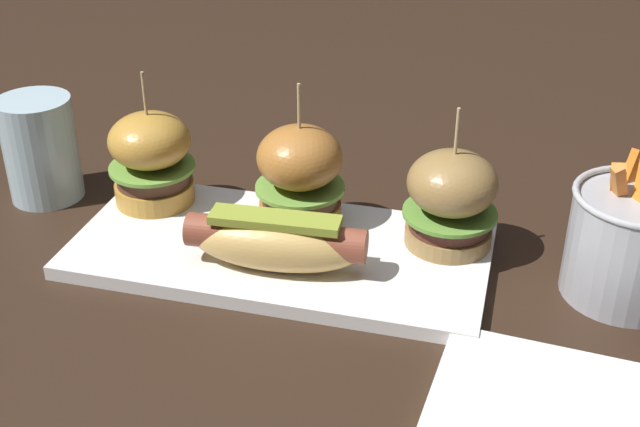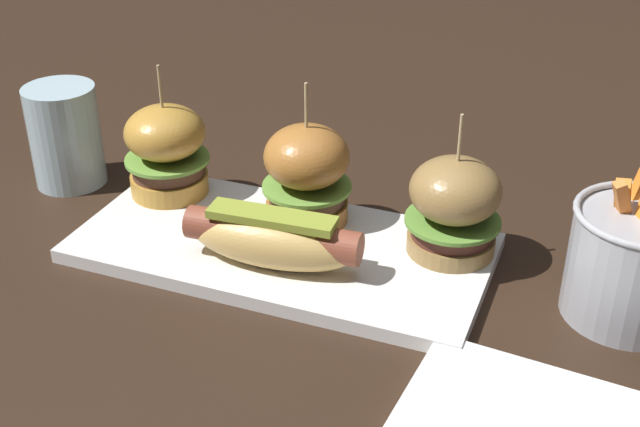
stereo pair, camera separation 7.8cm
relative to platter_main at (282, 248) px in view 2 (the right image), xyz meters
The scene contains 8 objects.
ground_plane 0.01m from the platter_main, ahead, with size 3.00×3.00×0.00m, color black.
platter_main is the anchor object (origin of this frame).
hot_dog 0.05m from the platter_main, 77.54° to the right, with size 0.17×0.06×0.05m.
slider_left 0.17m from the platter_main, 161.71° to the left, with size 0.09×0.09×0.14m.
slider_center 0.08m from the platter_main, 83.36° to the left, with size 0.09×0.09×0.15m.
slider_right 0.17m from the platter_main, 16.13° to the left, with size 0.09×0.09×0.14m.
fries_bucket 0.32m from the platter_main, ahead, with size 0.11×0.11×0.15m.
water_glass 0.29m from the platter_main, 169.26° to the left, with size 0.08×0.08×0.11m, color silver.
Camera 2 is at (0.29, -0.63, 0.44)m, focal length 46.98 mm.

